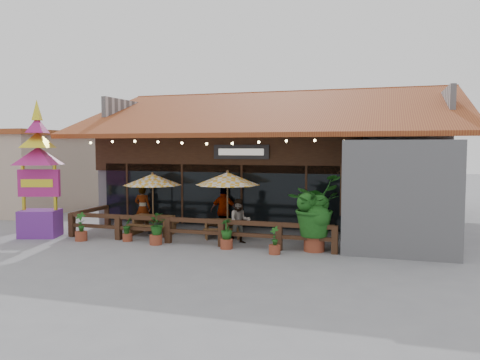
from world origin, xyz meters
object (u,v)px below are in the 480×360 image
(umbrella_left, at_px, (153,180))
(thai_sign_tower, at_px, (38,160))
(picnic_table_right, at_px, (222,225))
(umbrella_right, at_px, (227,179))
(picnic_table_left, at_px, (153,222))
(tropical_plant, at_px, (315,207))

(umbrella_left, relative_size, thai_sign_tower, 0.52)
(picnic_table_right, bearing_deg, umbrella_left, -178.95)
(umbrella_right, xyz_separation_m, picnic_table_right, (-0.27, 0.20, -1.76))
(umbrella_right, relative_size, picnic_table_left, 1.77)
(umbrella_right, bearing_deg, thai_sign_tower, -165.97)
(umbrella_left, height_order, picnic_table_right, umbrella_left)
(picnic_table_left, distance_m, thai_sign_tower, 4.84)
(thai_sign_tower, relative_size, tropical_plant, 2.20)
(umbrella_left, distance_m, thai_sign_tower, 4.27)
(picnic_table_left, xyz_separation_m, tropical_plant, (6.38, -1.04, 0.94))
(umbrella_right, bearing_deg, picnic_table_left, -178.59)
(umbrella_left, bearing_deg, tropical_plant, -11.02)
(picnic_table_left, bearing_deg, umbrella_right, 1.41)
(picnic_table_right, distance_m, thai_sign_tower, 7.31)
(umbrella_right, relative_size, tropical_plant, 1.16)
(tropical_plant, bearing_deg, umbrella_right, 161.62)
(thai_sign_tower, bearing_deg, umbrella_left, 26.44)
(thai_sign_tower, height_order, tropical_plant, thai_sign_tower)
(picnic_table_right, distance_m, tropical_plant, 3.98)
(umbrella_left, bearing_deg, thai_sign_tower, -153.56)
(umbrella_right, xyz_separation_m, thai_sign_tower, (-6.88, -1.72, 0.70))
(umbrella_right, bearing_deg, tropical_plant, -18.38)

